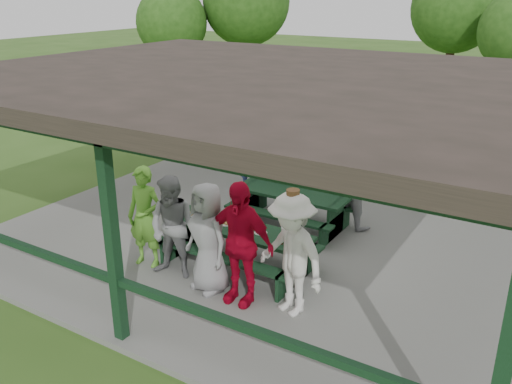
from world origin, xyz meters
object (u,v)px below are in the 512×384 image
Objects in this scene: picnic_table_far at (291,205)px; contestant_white_fedora at (291,254)px; picnic_table_near at (238,241)px; contestant_grey_mid at (208,238)px; spectator_blue at (251,152)px; spectator_lblue at (289,174)px; contestant_green at (145,217)px; farm_trailer at (368,121)px; contestant_grey_left at (173,228)px; contestant_red at (239,243)px; spectator_grey at (356,186)px.

contestant_white_fedora reaches higher than picnic_table_far.
picnic_table_near is at bearing 170.29° from contestant_white_fedora.
contestant_white_fedora reaches higher than contestant_grey_mid.
spectator_lblue is at bearing 142.61° from spectator_blue.
spectator_blue is (-1.84, 3.35, 0.49)m from picnic_table_near.
contestant_green is 0.50× the size of farm_trailer.
picnic_table_near is at bearing 39.81° from contestant_grey_left.
spectator_blue is (-2.47, 4.27, -0.03)m from contestant_red.
contestant_green is 1.02× the size of contestant_grey_left.
contestant_red reaches higher than picnic_table_near.
contestant_red is 4.93m from spectator_blue.
contestant_red is at bearing -12.67° from contestant_grey_left.
spectator_lblue reaches higher than picnic_table_far.
spectator_lblue is (-0.43, 0.71, 0.38)m from picnic_table_far.
contestant_grey_left is (-0.69, -2.84, 0.42)m from picnic_table_far.
contestant_white_fedora is at bearing 120.53° from spectator_grey.
contestant_white_fedora is (0.82, 0.13, -0.03)m from contestant_red.
picnic_table_far is 1.19× the size of contestant_white_fedora.
spectator_blue is (-0.42, 4.12, 0.06)m from contestant_green.
farm_trailer is (-2.72, 10.46, -0.43)m from contestant_white_fedora.
contestant_red is 0.83m from contestant_white_fedora.
picnic_table_far is at bearing 66.82° from contestant_grey_left.
spectator_grey reaches higher than farm_trailer.
picnic_table_far is at bearing 108.67° from contestant_grey_mid.
contestant_grey_mid is at bearing -14.41° from contestant_green.
contestant_white_fedora is at bearing -9.80° from contestant_green.
contestant_white_fedora is (2.87, -0.01, 0.06)m from contestant_green.
picnic_table_far is 2.96m from contestant_grey_left.
contestant_grey_left reaches higher than spectator_lblue.
spectator_grey is at bearing 53.81° from contestant_grey_left.
contestant_green reaches higher than spectator_grey.
spectator_grey is at bearing 114.84° from contestant_white_fedora.
contestant_green is 2.06m from contestant_red.
contestant_red is at bearing -152.18° from contestant_white_fedora.
spectator_lblue is (0.26, 3.55, -0.05)m from contestant_grey_left.
picnic_table_near is 1.58× the size of spectator_grey.
contestant_white_fedora is (1.49, -2.78, 0.50)m from picnic_table_far.
contestant_grey_mid is at bearing 98.09° from spectator_grey.
spectator_blue is at bearing 118.72° from picnic_table_near.
spectator_lblue is (-0.46, 2.71, 0.37)m from picnic_table_near.
spectator_grey reaches higher than spectator_lblue.
contestant_green is 0.91× the size of contestant_red.
farm_trailer is at bearing 99.70° from contestant_red.
picnic_table_far is 0.91m from spectator_lblue.
spectator_lblue is 0.99× the size of spectator_grey.
spectator_grey is (-0.39, 3.51, -0.11)m from contestant_white_fedora.
contestant_red is 1.03× the size of spectator_blue.
picnic_table_near and picnic_table_far have the same top height.
picnic_table_near is at bearing -89.10° from picnic_table_far.
spectator_grey is at bearing 45.10° from contestant_green.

